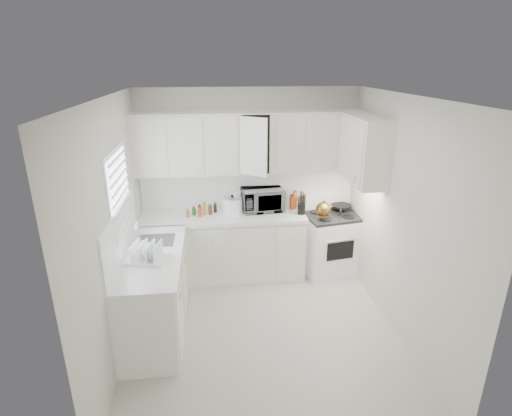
{
  "coord_description": "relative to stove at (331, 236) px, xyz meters",
  "views": [
    {
      "loc": [
        -0.52,
        -3.82,
        2.91
      ],
      "look_at": [
        0.0,
        0.7,
        1.25
      ],
      "focal_mm": 28.26,
      "sensor_mm": 36.0,
      "label": 1
    }
  ],
  "objects": [
    {
      "name": "floor",
      "position": [
        -1.14,
        -1.29,
        -0.57
      ],
      "size": [
        3.2,
        3.2,
        0.0
      ],
      "primitive_type": "plane",
      "color": "#BCB8AC",
      "rests_on": "ground"
    },
    {
      "name": "ceiling",
      "position": [
        -1.14,
        -1.29,
        2.03
      ],
      "size": [
        3.2,
        3.2,
        0.0
      ],
      "primitive_type": "plane",
      "rotation": [
        3.14,
        0.0,
        0.0
      ],
      "color": "white",
      "rests_on": "ground"
    },
    {
      "name": "wall_back",
      "position": [
        -1.14,
        0.31,
        0.73
      ],
      "size": [
        3.0,
        0.0,
        3.0
      ],
      "primitive_type": "plane",
      "rotation": [
        1.57,
        0.0,
        0.0
      ],
      "color": "beige",
      "rests_on": "ground"
    },
    {
      "name": "wall_front",
      "position": [
        -1.14,
        -2.89,
        0.73
      ],
      "size": [
        3.0,
        0.0,
        3.0
      ],
      "primitive_type": "plane",
      "rotation": [
        -1.57,
        0.0,
        0.0
      ],
      "color": "beige",
      "rests_on": "ground"
    },
    {
      "name": "wall_left",
      "position": [
        -2.64,
        -1.29,
        0.73
      ],
      "size": [
        0.0,
        3.2,
        3.2
      ],
      "primitive_type": "plane",
      "rotation": [
        1.57,
        0.0,
        1.57
      ],
      "color": "beige",
      "rests_on": "ground"
    },
    {
      "name": "wall_right",
      "position": [
        0.36,
        -1.29,
        0.73
      ],
      "size": [
        0.0,
        3.2,
        3.2
      ],
      "primitive_type": "plane",
      "rotation": [
        1.57,
        0.0,
        -1.57
      ],
      "color": "beige",
      "rests_on": "ground"
    },
    {
      "name": "window_blinds",
      "position": [
        -2.62,
        -0.94,
        0.98
      ],
      "size": [
        0.06,
        0.96,
        1.06
      ],
      "primitive_type": null,
      "color": "white",
      "rests_on": "wall_left"
    },
    {
      "name": "lower_cabinets_back",
      "position": [
        -1.53,
        0.01,
        -0.12
      ],
      "size": [
        2.22,
        0.6,
        0.9
      ],
      "primitive_type": null,
      "color": "beige",
      "rests_on": "floor"
    },
    {
      "name": "lower_cabinets_left",
      "position": [
        -2.34,
        -1.09,
        -0.12
      ],
      "size": [
        0.6,
        1.6,
        0.9
      ],
      "primitive_type": null,
      "color": "beige",
      "rests_on": "floor"
    },
    {
      "name": "countertop_back",
      "position": [
        -1.53,
        -0.0,
        0.36
      ],
      "size": [
        2.24,
        0.64,
        0.05
      ],
      "primitive_type": "cube",
      "color": "silver",
      "rests_on": "lower_cabinets_back"
    },
    {
      "name": "countertop_left",
      "position": [
        -2.33,
        -1.09,
        0.36
      ],
      "size": [
        0.64,
        1.62,
        0.05
      ],
      "primitive_type": "cube",
      "color": "silver",
      "rests_on": "lower_cabinets_left"
    },
    {
      "name": "backsplash_back",
      "position": [
        -1.14,
        0.3,
        0.66
      ],
      "size": [
        2.98,
        0.02,
        0.55
      ],
      "primitive_type": "cube",
      "color": "silver",
      "rests_on": "wall_back"
    },
    {
      "name": "backsplash_left",
      "position": [
        -2.63,
        -1.09,
        0.66
      ],
      "size": [
        0.02,
        1.6,
        0.55
      ],
      "primitive_type": "cube",
      "color": "silver",
      "rests_on": "wall_left"
    },
    {
      "name": "upper_cabinets_back",
      "position": [
        -1.14,
        0.14,
        0.93
      ],
      "size": [
        3.0,
        0.33,
        0.8
      ],
      "primitive_type": null,
      "color": "beige",
      "rests_on": "wall_back"
    },
    {
      "name": "upper_cabinets_right",
      "position": [
        0.19,
        -0.47,
        0.93
      ],
      "size": [
        0.33,
        0.9,
        0.8
      ],
      "primitive_type": null,
      "color": "beige",
      "rests_on": "wall_right"
    },
    {
      "name": "sink",
      "position": [
        -2.33,
        -0.74,
        0.5
      ],
      "size": [
        0.42,
        0.38,
        0.3
      ],
      "primitive_type": null,
      "color": "gray",
      "rests_on": "countertop_left"
    },
    {
      "name": "stove",
      "position": [
        0.0,
        0.0,
        0.0
      ],
      "size": [
        0.83,
        0.72,
        1.13
      ],
      "primitive_type": null,
      "rotation": [
        0.0,
        0.0,
        0.17
      ],
      "color": "white",
      "rests_on": "floor"
    },
    {
      "name": "tea_kettle",
      "position": [
        -0.18,
        -0.16,
        0.49
      ],
      "size": [
        0.31,
        0.29,
        0.23
      ],
      "primitive_type": null,
      "rotation": [
        0.0,
        0.0,
        -0.43
      ],
      "color": "olive",
      "rests_on": "stove"
    },
    {
      "name": "frying_pan",
      "position": [
        0.18,
        0.16,
        0.4
      ],
      "size": [
        0.43,
        0.55,
        0.04
      ],
      "primitive_type": null,
      "rotation": [
        0.0,
        0.0,
        -0.35
      ],
      "color": "black",
      "rests_on": "stove"
    },
    {
      "name": "microwave",
      "position": [
        -0.97,
        0.13,
        0.57
      ],
      "size": [
        0.59,
        0.37,
        0.38
      ],
      "primitive_type": "imported",
      "rotation": [
        0.0,
        0.0,
        0.12
      ],
      "color": "gray",
      "rests_on": "countertop_back"
    },
    {
      "name": "rice_cooker",
      "position": [
        -1.39,
        0.05,
        0.52
      ],
      "size": [
        0.28,
        0.28,
        0.27
      ],
      "primitive_type": null,
      "rotation": [
        0.0,
        0.0,
        0.06
      ],
      "color": "white",
      "rests_on": "countertop_back"
    },
    {
      "name": "paper_towel",
      "position": [
        -1.32,
        0.17,
        0.52
      ],
      "size": [
        0.12,
        0.12,
        0.27
      ],
      "primitive_type": "cylinder",
      "color": "white",
      "rests_on": "countertop_back"
    },
    {
      "name": "utensil_crock",
      "position": [
        -0.46,
        -0.08,
        0.55
      ],
      "size": [
        0.14,
        0.14,
        0.34
      ],
      "primitive_type": null,
      "rotation": [
        0.0,
        0.0,
        0.24
      ],
      "color": "black",
      "rests_on": "countertop_back"
    },
    {
      "name": "dish_rack",
      "position": [
        -2.37,
        -1.23,
        0.49
      ],
      "size": [
        0.46,
        0.39,
        0.22
      ],
      "primitive_type": null,
      "rotation": [
        0.0,
        0.0,
        -0.22
      ],
      "color": "white",
      "rests_on": "countertop_left"
    },
    {
      "name": "spice_left_0",
      "position": [
        -1.99,
        0.13,
        0.45
      ],
      "size": [
        0.06,
        0.06,
        0.13
      ],
      "primitive_type": "cylinder",
      "color": "olive",
      "rests_on": "countertop_back"
    },
    {
      "name": "spice_left_1",
      "position": [
        -1.92,
        0.04,
        0.45
      ],
      "size": [
        0.06,
        0.06,
        0.13
      ],
      "primitive_type": "cylinder",
      "color": "#236926",
      "rests_on": "countertop_back"
    },
    {
      "name": "spice_left_2",
      "position": [
        -1.84,
        0.13,
        0.45
      ],
      "size": [
        0.06,
        0.06,
        0.13
      ],
      "primitive_type": "cylinder",
      "color": "#B63C18",
      "rests_on": "countertop_back"
    },
    {
      "name": "spice_left_3",
      "position": [
        -1.77,
        0.04,
        0.45
      ],
      "size": [
        0.06,
        0.06,
        0.13
      ],
      "primitive_type": "cylinder",
      "color": "#F5A039",
      "rests_on": "countertop_back"
    },
    {
      "name": "spice_left_4",
      "position": [
        -1.69,
        0.13,
        0.45
      ],
      "size": [
        0.06,
        0.06,
        0.13
      ],
      "primitive_type": "cylinder",
      "color": "brown",
      "rests_on": "countertop_back"
    },
    {
      "name": "spice_left_5",
      "position": [
        -1.62,
        0.04,
        0.45
      ],
      "size": [
        0.06,
        0.06,
        0.13
      ],
      "primitive_type": "cylinder",
      "color": "black",
      "rests_on": "countertop_back"
    },
    {
      "name": "sauce_right_0",
      "position": [
        -0.56,
        0.17,
        0.48
      ],
      "size": [
        0.06,
        0.06,
        0.19
      ],
      "primitive_type": "cylinder",
      "color": "#B63C18",
      "rests_on": "countertop_back"
    },
    {
      "name": "sauce_right_1",
      "position": [
        -0.51,
        0.11,
        0.48
      ],
      "size": [
        0.06,
        0.06,
        0.19
      ],
      "primitive_type": "cylinder",
      "color": "#F5A039",
      "rests_on": "countertop_back"
    },
    {
      "name": "sauce_right_2",
      "position": [
        -0.45,
        0.17,
        0.48
      ],
      "size": [
        0.06,
        0.06,
        0.19
      ],
      "primitive_type": "cylinder",
      "color": "brown",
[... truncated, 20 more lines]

